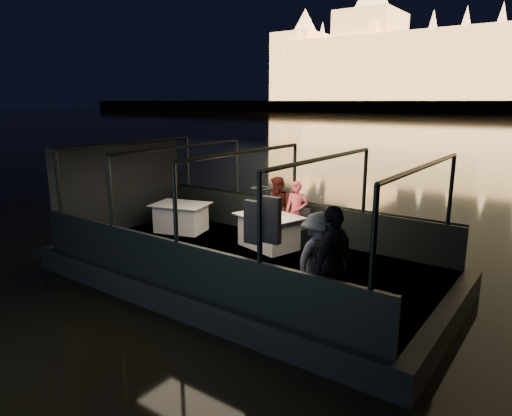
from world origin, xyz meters
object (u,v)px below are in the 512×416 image
Objects in this scene: chair_port_left at (270,223)px; chair_port_right at (299,227)px; wine_bottle at (246,209)px; person_woman_coral at (297,212)px; dining_table_central at (269,231)px; passenger_dark at (333,267)px; dining_table_aft at (181,217)px; person_man_maroon at (278,209)px; coat_stand at (261,244)px; passenger_stripe at (318,257)px.

chair_port_left is 0.76m from chair_port_right.
person_woman_coral is at bearing 52.40° from wine_bottle.
dining_table_central is 0.80× the size of passenger_dark.
dining_table_aft is 0.90× the size of person_man_maroon.
coat_stand is at bearing -62.79° from chair_port_left.
person_man_maroon reaches higher than wine_bottle.
passenger_dark is at bearing -21.63° from dining_table_aft.
person_woman_coral is at bearing 40.11° from passenger_stripe.
dining_table_aft is 5.84m from passenger_dark.
passenger_stripe is (2.63, -2.84, 0.10)m from person_man_maroon.
passenger_dark reaches higher than dining_table_aft.
coat_stand is (1.36, -2.22, 0.51)m from dining_table_central.
chair_port_right is at bearing -5.08° from person_man_maroon.
person_woman_coral is (-1.05, 2.94, -0.15)m from coat_stand.
chair_port_right is 2.61× the size of wine_bottle.
passenger_stripe reaches higher than person_man_maroon.
passenger_dark is 3.87m from wine_bottle.
person_man_maroon is (0.05, 0.27, 0.30)m from chair_port_left.
coat_stand is (0.87, -2.75, 0.45)m from chair_port_right.
passenger_dark reaches higher than dining_table_central.
person_woman_coral is 0.93× the size of passenger_stripe.
chair_port_left is at bearing -174.60° from chair_port_right.
coat_stand is at bearing -47.01° from wine_bottle.
chair_port_left reaches higher than dining_table_aft.
chair_port_left is 0.52× the size of person_man_maroon.
person_man_maroon reaches higher than chair_port_left.
chair_port_right reaches higher than dining_table_central.
dining_table_central is 0.75m from wine_bottle.
passenger_dark is (1.44, -0.14, -0.05)m from coat_stand.
dining_table_central is 0.97× the size of person_woman_coral.
coat_stand reaches higher than person_man_maroon.
chair_port_left is at bearing 121.30° from coat_stand.
person_man_maroon is at bearing -135.12° from passenger_dark.
passenger_dark is at bearing -118.87° from passenger_stripe.
dining_table_central is 2.62m from dining_table_aft.
person_woman_coral is 4.47× the size of wine_bottle.
dining_table_central is 1.05× the size of dining_table_aft.
passenger_dark is (5.41, -2.15, 0.47)m from dining_table_aft.
person_woman_coral is at bearing 10.18° from person_man_maroon.
passenger_stripe reaches higher than chair_port_left.
passenger_dark reaches higher than wine_bottle.
person_man_maroon is at bearing 106.61° from dining_table_central.
chair_port_right is at bearing 107.60° from coat_stand.
coat_stand reaches higher than dining_table_aft.
wine_bottle is at bearing -150.56° from person_woman_coral.
dining_table_aft is 0.71× the size of coat_stand.
chair_port_left is at bearing -90.65° from person_man_maroon.
dining_table_aft is at bearing -168.24° from chair_port_left.
wine_bottle is (-2.87, 1.85, 0.06)m from passenger_stripe.
dining_table_aft is at bearing 153.23° from coat_stand.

